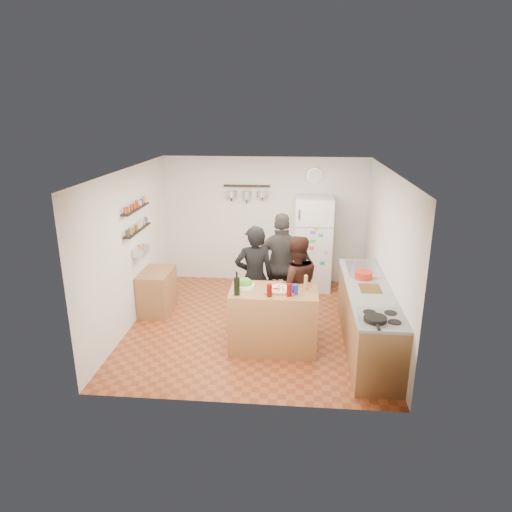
# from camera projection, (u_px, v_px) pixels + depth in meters

# --- Properties ---
(room_shell) EXTENTS (4.20, 4.20, 4.20)m
(room_shell) POSITION_uv_depth(u_px,v_px,m) (258.00, 245.00, 7.44)
(room_shell) COLOR brown
(room_shell) RESTS_ON ground
(prep_island) EXTENTS (1.25, 0.72, 0.91)m
(prep_island) POSITION_uv_depth(u_px,v_px,m) (273.00, 319.00, 6.62)
(prep_island) COLOR #976337
(prep_island) RESTS_ON floor
(pizza_board) EXTENTS (0.42, 0.34, 0.02)m
(pizza_board) POSITION_uv_depth(u_px,v_px,m) (279.00, 290.00, 6.45)
(pizza_board) COLOR brown
(pizza_board) RESTS_ON prep_island
(pizza) EXTENTS (0.34, 0.34, 0.02)m
(pizza) POSITION_uv_depth(u_px,v_px,m) (279.00, 289.00, 6.45)
(pizza) COLOR beige
(pizza) RESTS_ON pizza_board
(salad_bowl) EXTENTS (0.27, 0.27, 0.05)m
(salad_bowl) POSITION_uv_depth(u_px,v_px,m) (245.00, 286.00, 6.55)
(salad_bowl) COLOR white
(salad_bowl) RESTS_ON prep_island
(wine_bottle) EXTENTS (0.08, 0.08, 0.25)m
(wine_bottle) POSITION_uv_depth(u_px,v_px,m) (237.00, 286.00, 6.28)
(wine_bottle) COLOR black
(wine_bottle) RESTS_ON prep_island
(wine_glass_near) EXTENTS (0.07, 0.07, 0.18)m
(wine_glass_near) POSITION_uv_depth(u_px,v_px,m) (269.00, 290.00, 6.23)
(wine_glass_near) COLOR #560907
(wine_glass_near) RESTS_ON prep_island
(wine_glass_far) EXTENTS (0.07, 0.07, 0.18)m
(wine_glass_far) POSITION_uv_depth(u_px,v_px,m) (289.00, 290.00, 6.24)
(wine_glass_far) COLOR #5D0809
(wine_glass_far) RESTS_ON prep_island
(pepper_mill) EXTENTS (0.06, 0.06, 0.18)m
(pepper_mill) POSITION_uv_depth(u_px,v_px,m) (306.00, 284.00, 6.46)
(pepper_mill) COLOR #AC7D48
(pepper_mill) RESTS_ON prep_island
(salt_canister) EXTENTS (0.08, 0.08, 0.14)m
(salt_canister) POSITION_uv_depth(u_px,v_px,m) (295.00, 289.00, 6.32)
(salt_canister) COLOR navy
(salt_canister) RESTS_ON prep_island
(person_left) EXTENTS (0.69, 0.52, 1.69)m
(person_left) POSITION_uv_depth(u_px,v_px,m) (254.00, 278.00, 7.13)
(person_left) COLOR black
(person_left) RESTS_ON floor
(person_center) EXTENTS (0.88, 0.76, 1.58)m
(person_center) POSITION_uv_depth(u_px,v_px,m) (296.00, 286.00, 6.97)
(person_center) COLOR black
(person_center) RESTS_ON floor
(person_back) EXTENTS (1.05, 0.46, 1.78)m
(person_back) POSITION_uv_depth(u_px,v_px,m) (282.00, 266.00, 7.52)
(person_back) COLOR #2D2A28
(person_back) RESTS_ON floor
(counter_run) EXTENTS (0.63, 2.63, 0.90)m
(counter_run) POSITION_uv_depth(u_px,v_px,m) (368.00, 318.00, 6.65)
(counter_run) COLOR #9E7042
(counter_run) RESTS_ON floor
(stove_top) EXTENTS (0.60, 0.62, 0.02)m
(stove_top) POSITION_uv_depth(u_px,v_px,m) (382.00, 318.00, 5.61)
(stove_top) COLOR white
(stove_top) RESTS_ON counter_run
(skillet) EXTENTS (0.28, 0.28, 0.05)m
(skillet) POSITION_uv_depth(u_px,v_px,m) (375.00, 319.00, 5.50)
(skillet) COLOR black
(skillet) RESTS_ON stove_top
(sink) EXTENTS (0.50, 0.80, 0.03)m
(sink) POSITION_uv_depth(u_px,v_px,m) (362.00, 269.00, 7.31)
(sink) COLOR silver
(sink) RESTS_ON counter_run
(cutting_board) EXTENTS (0.30, 0.40, 0.02)m
(cutting_board) POSITION_uv_depth(u_px,v_px,m) (370.00, 289.00, 6.51)
(cutting_board) COLOR olive
(cutting_board) RESTS_ON counter_run
(red_bowl) EXTENTS (0.26, 0.26, 0.11)m
(red_bowl) POSITION_uv_depth(u_px,v_px,m) (363.00, 275.00, 6.87)
(red_bowl) COLOR red
(red_bowl) RESTS_ON counter_run
(fridge) EXTENTS (0.70, 0.68, 1.80)m
(fridge) POSITION_uv_depth(u_px,v_px,m) (313.00, 244.00, 8.76)
(fridge) COLOR white
(fridge) RESTS_ON floor
(wall_clock) EXTENTS (0.30, 0.03, 0.30)m
(wall_clock) POSITION_uv_depth(u_px,v_px,m) (315.00, 176.00, 8.68)
(wall_clock) COLOR silver
(wall_clock) RESTS_ON back_wall
(spice_shelf_lower) EXTENTS (0.12, 1.00, 0.02)m
(spice_shelf_lower) POSITION_uv_depth(u_px,v_px,m) (137.00, 230.00, 7.35)
(spice_shelf_lower) COLOR black
(spice_shelf_lower) RESTS_ON left_wall
(spice_shelf_upper) EXTENTS (0.12, 1.00, 0.02)m
(spice_shelf_upper) POSITION_uv_depth(u_px,v_px,m) (136.00, 209.00, 7.24)
(spice_shelf_upper) COLOR black
(spice_shelf_upper) RESTS_ON left_wall
(produce_basket) EXTENTS (0.18, 0.35, 0.14)m
(produce_basket) POSITION_uv_depth(u_px,v_px,m) (141.00, 251.00, 7.45)
(produce_basket) COLOR silver
(produce_basket) RESTS_ON left_wall
(side_table) EXTENTS (0.50, 0.80, 0.73)m
(side_table) POSITION_uv_depth(u_px,v_px,m) (157.00, 291.00, 7.86)
(side_table) COLOR #A07243
(side_table) RESTS_ON floor
(pot_rack) EXTENTS (0.90, 0.04, 0.04)m
(pot_rack) POSITION_uv_depth(u_px,v_px,m) (247.00, 186.00, 8.78)
(pot_rack) COLOR black
(pot_rack) RESTS_ON back_wall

